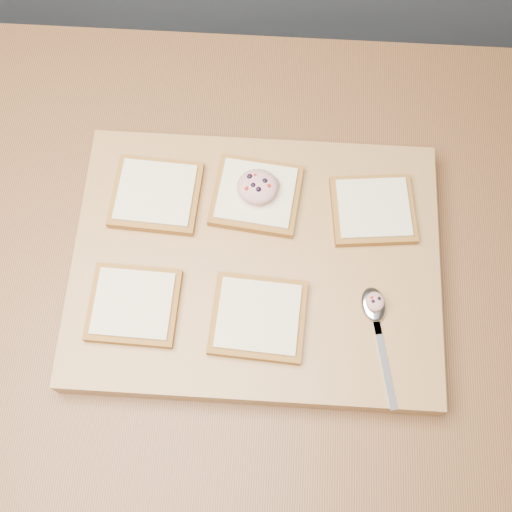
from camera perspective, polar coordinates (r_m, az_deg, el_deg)
The scene contains 11 objects.
ground at distance 1.82m, azimuth -0.33°, elevation -10.13°, with size 4.00×4.00×0.00m, color #515459.
island_counter at distance 1.38m, azimuth -0.43°, elevation -6.44°, with size 2.00×0.80×0.90m.
cutting_board at distance 0.93m, azimuth 0.00°, elevation -0.73°, with size 0.52×0.40×0.04m, color #A37F45.
bread_far_left at distance 0.95m, azimuth -8.87°, elevation 5.44°, with size 0.13×0.12×0.02m.
bread_far_center at distance 0.94m, azimuth 0.02°, elevation 5.44°, with size 0.14×0.13×0.02m.
bread_far_right at distance 0.95m, azimuth 10.36°, elevation 4.08°, with size 0.13×0.12×0.02m.
bread_near_left at distance 0.89m, azimuth -10.81°, elevation -4.28°, with size 0.12×0.11×0.02m.
bread_near_center at distance 0.87m, azimuth 0.20°, elevation -5.47°, with size 0.13×0.12×0.02m.
tuna_salad_dollop at distance 0.92m, azimuth 0.14°, elevation 6.19°, with size 0.06×0.06×0.03m.
spoon at distance 0.89m, azimuth 10.54°, elevation -5.01°, with size 0.05×0.17×0.01m.
spoon_salad at distance 0.88m, azimuth 10.54°, elevation -4.00°, with size 0.03×0.03×0.02m.
Camera 1 is at (0.03, -0.36, 1.79)m, focal length 45.00 mm.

